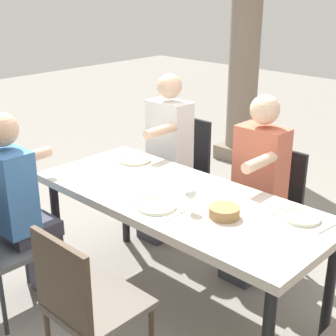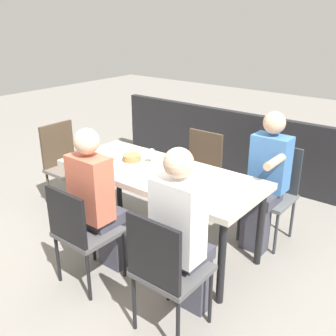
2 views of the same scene
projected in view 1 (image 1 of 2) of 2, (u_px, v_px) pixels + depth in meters
The scene contains 20 objects.
ground_plane at pixel (178, 303), 3.22m from camera, with size 16.00×16.00×0.00m, color gray.
dining_table at pixel (179, 206), 2.96m from camera, with size 1.89×0.80×0.78m.
chair_west_north at pixel (180, 166), 4.05m from camera, with size 0.44×0.44×0.94m.
chair_mid_north at pixel (268, 200), 3.51m from camera, with size 0.44×0.44×0.88m.
chair_mid_south at pixel (84, 300), 2.40m from camera, with size 0.44×0.44×0.90m.
diner_woman_green at pixel (255, 184), 3.31m from camera, with size 0.35×0.49×1.30m.
diner_man_white at pixel (164, 153), 3.85m from camera, with size 0.35×0.49×1.33m.
diner_guest_third at pixel (21, 206), 3.01m from camera, with size 0.35×0.49×1.29m.
stone_column_near at pixel (246, 32), 5.32m from camera, with size 0.44×0.44×2.97m.
plate_0 at pixel (135, 160), 3.50m from camera, with size 0.24×0.24×0.02m.
fork_0 at pixel (121, 156), 3.60m from camera, with size 0.02×0.17×0.01m, color silver.
spoon_0 at pixel (149, 166), 3.40m from camera, with size 0.02×0.17×0.01m, color silver.
plate_1 at pixel (156, 206), 2.78m from camera, with size 0.23×0.23×0.02m.
wine_glass_1 at pixel (190, 194), 2.71m from camera, with size 0.07×0.07×0.14m.
fork_1 at pixel (139, 199), 2.88m from camera, with size 0.02×0.17×0.01m, color silver.
spoon_1 at pixel (176, 215), 2.69m from camera, with size 0.02×0.17×0.01m, color silver.
plate_2 at pixel (302, 218), 2.65m from camera, with size 0.20×0.20×0.02m.
fork_2 at pixel (278, 210), 2.74m from camera, with size 0.02×0.17×0.01m, color silver.
spoon_2 at pixel (327, 228), 2.55m from camera, with size 0.02×0.17×0.01m, color silver.
bread_basket at pixel (224, 212), 2.67m from camera, with size 0.17×0.17×0.06m, color #9E7547.
Camera 1 is at (1.80, -1.99, 1.99)m, focal length 52.16 mm.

